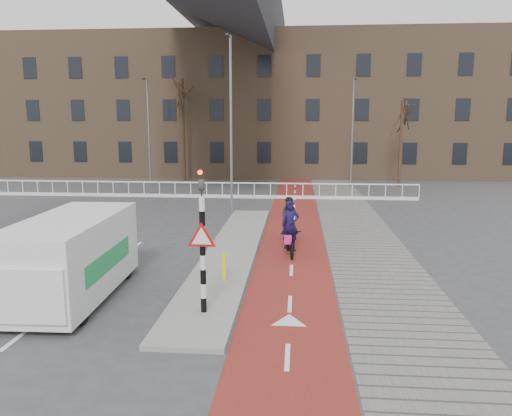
{
  "coord_description": "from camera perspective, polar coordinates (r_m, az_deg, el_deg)",
  "views": [
    {
      "loc": [
        1.65,
        -13.51,
        4.76
      ],
      "look_at": [
        0.11,
        5.0,
        1.5
      ],
      "focal_mm": 35.0,
      "sensor_mm": 36.0,
      "label": 1
    }
  ],
  "objects": [
    {
      "name": "van",
      "position": [
        14.34,
        -20.35,
        -5.18
      ],
      "size": [
        2.23,
        5.23,
        2.22
      ],
      "rotation": [
        0.0,
        0.0,
        0.03
      ],
      "color": "silver",
      "rests_on": "ground"
    },
    {
      "name": "tree_mid",
      "position": [
        40.12,
        -8.32,
        8.73
      ],
      "size": [
        0.26,
        0.26,
        7.94
      ],
      "primitive_type": "cylinder",
      "color": "#322116",
      "rests_on": "ground"
    },
    {
      "name": "cyclist_near",
      "position": [
        17.85,
        3.92,
        -3.33
      ],
      "size": [
        0.9,
        1.95,
        1.96
      ],
      "rotation": [
        0.0,
        0.0,
        0.13
      ],
      "color": "black",
      "rests_on": "bike_lane"
    },
    {
      "name": "bike_lane",
      "position": [
        23.98,
        4.32,
        -1.51
      ],
      "size": [
        2.5,
        60.0,
        0.01
      ],
      "primitive_type": "cube",
      "color": "maroon",
      "rests_on": "ground"
    },
    {
      "name": "tree_right",
      "position": [
        37.78,
        16.21,
        7.06
      ],
      "size": [
        0.22,
        0.22,
        6.21
      ],
      "primitive_type": "cylinder",
      "color": "#322116",
      "rests_on": "ground"
    },
    {
      "name": "streetlight_left",
      "position": [
        38.95,
        -12.16,
        8.55
      ],
      "size": [
        0.12,
        0.12,
        7.9
      ],
      "primitive_type": "cylinder",
      "color": "slate",
      "rests_on": "ground"
    },
    {
      "name": "streetlight_right",
      "position": [
        36.31,
        10.94,
        8.35
      ],
      "size": [
        0.12,
        0.12,
        7.7
      ],
      "primitive_type": "cylinder",
      "color": "slate",
      "rests_on": "ground"
    },
    {
      "name": "streetlight_near",
      "position": [
        24.97,
        -2.87,
        9.12
      ],
      "size": [
        0.12,
        0.12,
        8.8
      ],
      "primitive_type": "cylinder",
      "color": "slate",
      "rests_on": "ground"
    },
    {
      "name": "ground",
      "position": [
        14.42,
        -2.1,
        -9.33
      ],
      "size": [
        120.0,
        120.0,
        0.0
      ],
      "primitive_type": "plane",
      "color": "#38383A",
      "rests_on": "ground"
    },
    {
      "name": "curb_island",
      "position": [
        18.28,
        -2.79,
        -4.96
      ],
      "size": [
        1.8,
        16.0,
        0.12
      ],
      "primitive_type": "cube",
      "color": "gray",
      "rests_on": "ground"
    },
    {
      "name": "cyclist_far",
      "position": [
        19.84,
        3.87,
        -1.73
      ],
      "size": [
        0.84,
        1.69,
        1.78
      ],
      "rotation": [
        0.0,
        0.0,
        -0.17
      ],
      "color": "black",
      "rests_on": "bike_lane"
    },
    {
      "name": "bollard",
      "position": [
        14.82,
        -3.66,
        -6.69
      ],
      "size": [
        0.12,
        0.12,
        0.8
      ],
      "primitive_type": "cylinder",
      "color": "#F6F00D",
      "rests_on": "curb_island"
    },
    {
      "name": "townhouse_row",
      "position": [
        45.84,
        -1.09,
        13.78
      ],
      "size": [
        46.0,
        10.0,
        15.9
      ],
      "color": "#7F6047",
      "rests_on": "ground"
    },
    {
      "name": "sidewalk",
      "position": [
        24.13,
        10.98,
        -1.59
      ],
      "size": [
        3.0,
        60.0,
        0.01
      ],
      "primitive_type": "cube",
      "color": "slate",
      "rests_on": "ground"
    },
    {
      "name": "traffic_signal",
      "position": [
        12.03,
        -6.15,
        -3.42
      ],
      "size": [
        0.8,
        0.8,
        3.68
      ],
      "color": "black",
      "rests_on": "curb_island"
    },
    {
      "name": "railing",
      "position": [
        31.54,
        -7.45,
        1.76
      ],
      "size": [
        28.0,
        0.1,
        0.99
      ],
      "color": "silver",
      "rests_on": "ground"
    }
  ]
}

